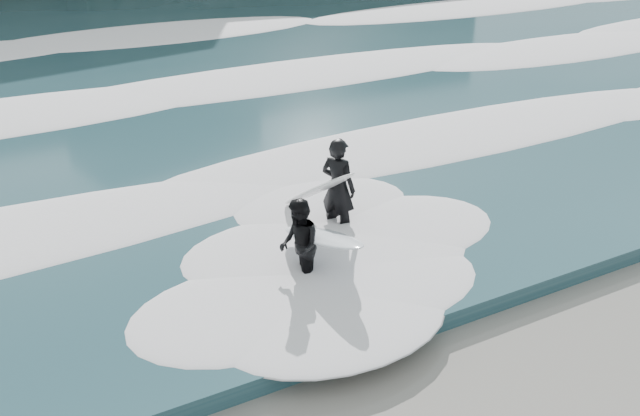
# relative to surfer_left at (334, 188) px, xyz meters

# --- Properties ---
(sea) EXTENTS (90.00, 52.00, 0.30)m
(sea) POSITION_rel_surfer_left_xyz_m (-1.04, 22.48, -0.81)
(sea) COLOR #244751
(sea) RESTS_ON ground
(foam_near) EXTENTS (60.00, 3.20, 0.20)m
(foam_near) POSITION_rel_surfer_left_xyz_m (-1.04, 2.48, -0.56)
(foam_near) COLOR white
(foam_near) RESTS_ON sea
(foam_mid) EXTENTS (60.00, 4.00, 0.24)m
(foam_mid) POSITION_rel_surfer_left_xyz_m (-1.04, 9.48, -0.54)
(foam_mid) COLOR white
(foam_mid) RESTS_ON sea
(foam_far) EXTENTS (60.00, 4.80, 0.30)m
(foam_far) POSITION_rel_surfer_left_xyz_m (-1.04, 18.48, -0.51)
(foam_far) COLOR white
(foam_far) RESTS_ON sea
(surfer_left) EXTENTS (1.20, 2.08, 1.91)m
(surfer_left) POSITION_rel_surfer_left_xyz_m (0.00, 0.00, 0.00)
(surfer_left) COLOR black
(surfer_left) RESTS_ON ground
(surfer_right) EXTENTS (1.16, 2.23, 1.57)m
(surfer_right) POSITION_rel_surfer_left_xyz_m (-1.36, -1.38, -0.17)
(surfer_right) COLOR black
(surfer_right) RESTS_ON ground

